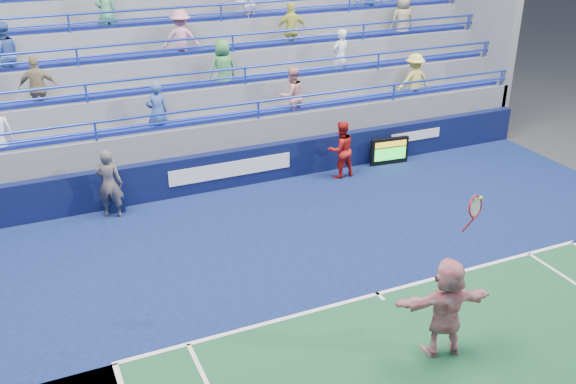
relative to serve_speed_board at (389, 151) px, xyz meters
name	(u,v)px	position (x,y,z in m)	size (l,w,h in m)	color
ground	(378,295)	(-4.10, -6.11, -0.43)	(120.00, 120.00, 0.00)	#333538
sponsor_wall	(262,163)	(-4.09, 0.39, 0.12)	(18.00, 0.32, 1.10)	#091036
bleacher_stand	(219,97)	(-4.10, 4.16, 1.12)	(18.00, 5.60, 6.13)	slate
serve_speed_board	(389,151)	(0.00, 0.00, 0.00)	(1.24, 0.25, 0.86)	black
judge_chair	(116,201)	(-8.37, 0.18, -0.18)	(0.50, 0.50, 0.79)	#0D183E
tennis_player	(446,307)	(-4.00, -8.17, 0.54)	(1.87, 0.93, 3.09)	white
line_judge	(109,184)	(-8.52, -0.14, 0.50)	(0.68, 0.44, 1.85)	#161D3D
ball_girl	(341,150)	(-1.85, -0.25, 0.43)	(0.83, 0.65, 1.72)	red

